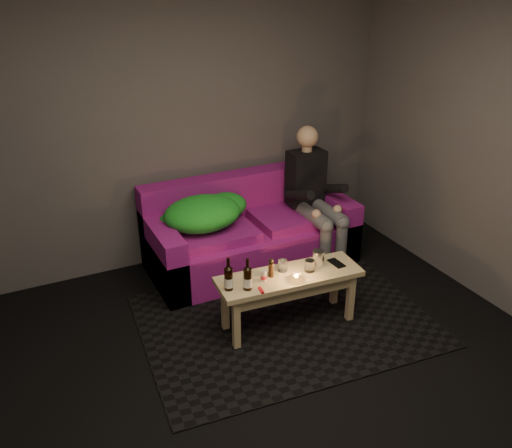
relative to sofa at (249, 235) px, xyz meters
The scene contains 17 objects.
floor 1.90m from the sofa, 104.59° to the right, with size 4.50×4.50×0.00m, color black.
room 1.96m from the sofa, 109.33° to the right, with size 4.50×4.50×4.50m.
rug 1.04m from the sofa, 99.08° to the right, with size 2.24×1.63×0.01m, color black.
sofa is the anchor object (origin of this frame).
green_blanket 0.54m from the sofa, behind, with size 0.83×0.57×0.28m.
person 0.71m from the sofa, 14.56° to the right, with size 0.34×0.78×1.26m.
coffee_table 1.05m from the sofa, 98.64° to the right, with size 1.14×0.44×0.46m.
beer_bottle_a 1.24m from the sofa, 122.50° to the right, with size 0.06×0.06×0.25m.
beer_bottle_b 1.23m from the sofa, 116.09° to the right, with size 0.06×0.06×0.25m.
salt_shaker 1.12m from the sofa, 109.89° to the right, with size 0.04×0.04×0.09m, color silver.
pepper_mill 1.07m from the sofa, 106.47° to the right, with size 0.04×0.04×0.12m, color black.
tumbler_back 1.00m from the sofa, 100.49° to the right, with size 0.07×0.07×0.09m, color white.
tealight 1.16m from the sofa, 97.78° to the right, with size 0.07×0.07×0.05m.
tumbler_front 1.08m from the sofa, 89.87° to the right, with size 0.08×0.08×0.09m, color white.
steel_cup 1.04m from the sofa, 83.98° to the right, with size 0.09×0.09×0.13m, color silver.
smartphone 1.10m from the sofa, 76.52° to the right, with size 0.08×0.15×0.01m, color black.
red_lighter 1.25m from the sofa, 111.61° to the right, with size 0.02×0.08×0.01m, color red.
Camera 1 is at (-1.47, -2.28, 2.56)m, focal length 38.00 mm.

